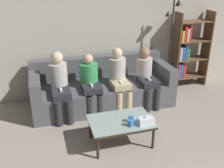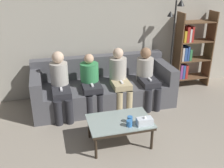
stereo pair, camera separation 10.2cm
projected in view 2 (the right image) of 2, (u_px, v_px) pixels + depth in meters
The scene contains 12 objects.
wall_back at pixel (96, 30), 5.05m from camera, with size 12.00×0.06×2.60m.
couch at pixel (103, 88), 4.95m from camera, with size 2.56×0.98×0.85m.
coffee_table at pixel (120, 123), 3.76m from camera, with size 0.91×0.60×0.39m.
cup_near_left at pixel (130, 119), 3.69m from camera, with size 0.08×0.08×0.09m.
cup_near_right at pixel (129, 123), 3.59m from camera, with size 0.08×0.08×0.09m.
tissue_box at pixel (145, 121), 3.63m from camera, with size 0.22×0.12×0.13m.
bookshelf at pixel (189, 51), 5.51m from camera, with size 0.76×0.32×1.60m.
standing_lamp at pixel (174, 38), 5.13m from camera, with size 0.31×0.26×1.86m.
seated_person_left_end at pixel (60, 83), 4.44m from camera, with size 0.31×0.68×1.12m.
seated_person_mid_left at pixel (91, 82), 4.59m from camera, with size 0.32×0.63×1.03m.
seated_person_mid_right at pixel (119, 77), 4.71m from camera, with size 0.31×0.63×1.10m.
seated_person_right_end at pixel (147, 76), 4.82m from camera, with size 0.31×0.65×1.07m.
Camera 2 is at (-0.98, -0.98, 2.38)m, focal length 42.00 mm.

